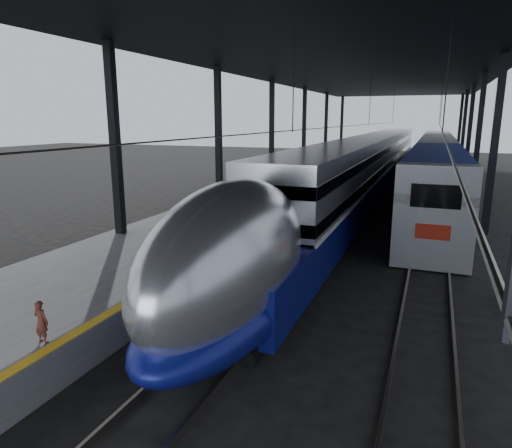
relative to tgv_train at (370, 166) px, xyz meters
The scene contains 8 objects.
ground 27.20m from the tgv_train, 94.23° to the right, with size 160.00×160.00×0.00m, color black.
platform 9.08m from the tgv_train, 127.97° to the right, with size 6.00×80.00×1.00m, color #4C4C4F.
yellow_strip 7.63m from the tgv_train, 110.96° to the right, with size 0.30×80.00×0.01m, color gold.
rails 7.75m from the tgv_train, 70.47° to the right, with size 6.52×80.00×0.16m.
canopy 9.93m from the tgv_train, 90.81° to the right, with size 18.00×75.00×9.47m.
tgv_train is the anchor object (origin of this frame).
second_train 9.07m from the tgv_train, 56.56° to the left, with size 3.05×56.05×4.20m.
child 31.21m from the tgv_train, 95.61° to the right, with size 0.36×0.24×1.00m, color #4F251A.
Camera 1 is at (6.82, -11.03, 5.91)m, focal length 32.00 mm.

